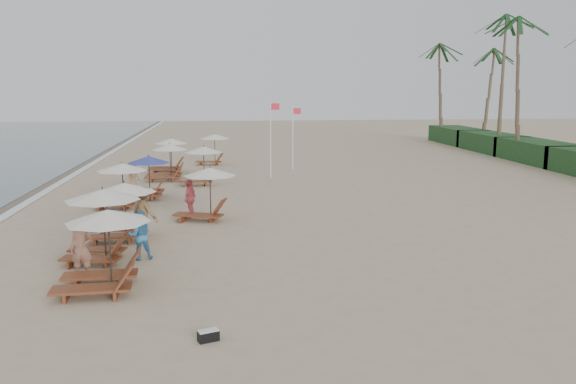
{
  "coord_description": "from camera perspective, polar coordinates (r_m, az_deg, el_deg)",
  "views": [
    {
      "loc": [
        -1.72,
        -18.67,
        5.56
      ],
      "look_at": [
        1.0,
        4.61,
        1.3
      ],
      "focal_mm": 35.96,
      "sensor_mm": 36.0,
      "label": 1
    }
  ],
  "objects": [
    {
      "name": "beachgoer_mid_a",
      "position": [
        19.44,
        -14.45,
        -4.15
      ],
      "size": [
        0.92,
        0.8,
        1.64
      ],
      "primitive_type": "imported",
      "rotation": [
        0.0,
        0.0,
        3.39
      ],
      "color": "teal",
      "rests_on": "ground"
    },
    {
      "name": "beachgoer_far_b",
      "position": [
        32.27,
        -15.09,
        1.5
      ],
      "size": [
        0.86,
        0.96,
        1.65
      ],
      "primitive_type": "imported",
      "rotation": [
        0.0,
        0.0,
        1.04
      ],
      "color": "tan",
      "rests_on": "ground"
    },
    {
      "name": "inland_station_1",
      "position": [
        33.44,
        -8.66,
        3.04
      ],
      "size": [
        2.63,
        2.24,
        2.22
      ],
      "color": "brown",
      "rests_on": "ground"
    },
    {
      "name": "lounger_station_2",
      "position": [
        22.15,
        -16.37,
        -1.76
      ],
      "size": [
        2.66,
        2.35,
        2.12
      ],
      "color": "brown",
      "rests_on": "ground"
    },
    {
      "name": "flag_pole_far",
      "position": [
        39.58,
        0.52,
        5.76
      ],
      "size": [
        0.59,
        0.08,
        4.38
      ],
      "color": "silver",
      "rests_on": "ground"
    },
    {
      "name": "beachgoer_near",
      "position": [
        18.06,
        -19.75,
        -5.27
      ],
      "size": [
        0.68,
        0.47,
        1.8
      ],
      "primitive_type": "imported",
      "rotation": [
        0.0,
        0.0,
        -0.07
      ],
      "color": "#A06C57",
      "rests_on": "ground"
    },
    {
      "name": "duffel_bag",
      "position": [
        13.31,
        -7.88,
        -13.86
      ],
      "size": [
        0.51,
        0.37,
        0.26
      ],
      "color": "black",
      "rests_on": "ground"
    },
    {
      "name": "lounger_station_6",
      "position": [
        38.93,
        -11.85,
        3.4
      ],
      "size": [
        2.65,
        2.15,
        2.27
      ],
      "color": "brown",
      "rests_on": "ground"
    },
    {
      "name": "lounger_station_3",
      "position": [
        28.08,
        -16.42,
        0.77
      ],
      "size": [
        2.6,
        2.35,
        2.08
      ],
      "color": "brown",
      "rests_on": "ground"
    },
    {
      "name": "lounger_station_1",
      "position": [
        19.51,
        -18.29,
        -2.92
      ],
      "size": [
        2.62,
        2.4,
        2.37
      ],
      "color": "brown",
      "rests_on": "ground"
    },
    {
      "name": "beachgoer_far_a",
      "position": [
        25.19,
        -9.66,
        -0.65
      ],
      "size": [
        0.73,
        1.07,
        1.68
      ],
      "primitive_type": "imported",
      "rotation": [
        0.0,
        0.0,
        4.35
      ],
      "color": "#CD525C",
      "rests_on": "ground"
    },
    {
      "name": "inland_station_0",
      "position": [
        24.55,
        -8.26,
        0.26
      ],
      "size": [
        2.81,
        2.25,
        2.22
      ],
      "color": "brown",
      "rests_on": "ground"
    },
    {
      "name": "ground",
      "position": [
        19.55,
        -1.35,
        -6.22
      ],
      "size": [
        160.0,
        160.0,
        0.0
      ],
      "primitive_type": "plane",
      "color": "tan",
      "rests_on": "ground"
    },
    {
      "name": "flag_pole_near",
      "position": [
        35.6,
        -1.68,
        5.62
      ],
      "size": [
        0.6,
        0.08,
        4.81
      ],
      "color": "silver",
      "rests_on": "ground"
    },
    {
      "name": "inland_station_2",
      "position": [
        42.4,
        -7.5,
        4.6
      ],
      "size": [
        2.65,
        2.24,
        2.22
      ],
      "color": "brown",
      "rests_on": "ground"
    },
    {
      "name": "lounger_station_5",
      "position": [
        35.74,
        -12.01,
        2.75
      ],
      "size": [
        2.67,
        2.18,
        2.2
      ],
      "color": "brown",
      "rests_on": "ground"
    },
    {
      "name": "beachgoer_mid_b",
      "position": [
        22.37,
        -14.0,
        -1.89
      ],
      "size": [
        1.4,
        1.34,
        1.91
      ],
      "primitive_type": "imported",
      "rotation": [
        0.0,
        0.0,
        2.44
      ],
      "color": "brown",
      "rests_on": "ground"
    },
    {
      "name": "lounger_station_4",
      "position": [
        30.13,
        -14.1,
        1.23
      ],
      "size": [
        2.7,
        2.17,
        2.15
      ],
      "color": "brown",
      "rests_on": "ground"
    },
    {
      "name": "lounger_station_0",
      "position": [
        16.69,
        -18.09,
        -5.72
      ],
      "size": [
        2.73,
        2.32,
        2.3
      ],
      "color": "brown",
      "rests_on": "ground"
    },
    {
      "name": "foam_line",
      "position": [
        30.7,
        -24.53,
        -1.05
      ],
      "size": [
        0.5,
        140.0,
        0.02
      ],
      "primitive_type": "cube",
      "color": "white",
      "rests_on": "ground"
    }
  ]
}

